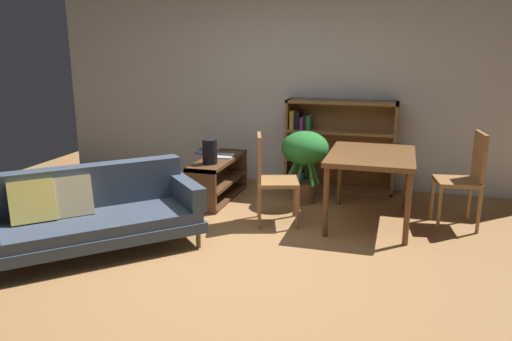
{
  "coord_description": "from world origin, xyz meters",
  "views": [
    {
      "loc": [
        1.4,
        -3.88,
        1.86
      ],
      "look_at": [
        0.07,
        0.67,
        0.65
      ],
      "focal_mm": 35.11,
      "sensor_mm": 36.0,
      "label": 1
    }
  ],
  "objects_px": {
    "potted_floor_plant": "(305,154)",
    "dining_table": "(371,161)",
    "fabric_couch": "(91,211)",
    "bookshelf": "(334,145)",
    "dining_chair_far": "(466,175)",
    "open_laptop": "(217,155)",
    "dining_chair_near": "(270,175)",
    "media_console": "(218,179)",
    "desk_speaker": "(210,152)"
  },
  "relations": [
    {
      "from": "dining_chair_near",
      "to": "potted_floor_plant",
      "type": "bearing_deg",
      "value": 74.97
    },
    {
      "from": "fabric_couch",
      "to": "bookshelf",
      "type": "relative_size",
      "value": 1.35
    },
    {
      "from": "desk_speaker",
      "to": "dining_chair_far",
      "type": "bearing_deg",
      "value": 1.39
    },
    {
      "from": "dining_chair_near",
      "to": "dining_chair_far",
      "type": "relative_size",
      "value": 0.96
    },
    {
      "from": "open_laptop",
      "to": "media_console",
      "type": "bearing_deg",
      "value": -66.35
    },
    {
      "from": "fabric_couch",
      "to": "media_console",
      "type": "relative_size",
      "value": 1.61
    },
    {
      "from": "media_console",
      "to": "potted_floor_plant",
      "type": "relative_size",
      "value": 1.34
    },
    {
      "from": "open_laptop",
      "to": "potted_floor_plant",
      "type": "distance_m",
      "value": 1.1
    },
    {
      "from": "fabric_couch",
      "to": "media_console",
      "type": "bearing_deg",
      "value": 72.68
    },
    {
      "from": "fabric_couch",
      "to": "dining_chair_far",
      "type": "xyz_separation_m",
      "value": [
        3.34,
        1.6,
        0.18
      ]
    },
    {
      "from": "media_console",
      "to": "dining_table",
      "type": "height_order",
      "value": "dining_table"
    },
    {
      "from": "fabric_couch",
      "to": "dining_chair_near",
      "type": "distance_m",
      "value": 1.81
    },
    {
      "from": "media_console",
      "to": "bookshelf",
      "type": "bearing_deg",
      "value": 33.81
    },
    {
      "from": "media_console",
      "to": "dining_chair_near",
      "type": "height_order",
      "value": "dining_chair_near"
    },
    {
      "from": "bookshelf",
      "to": "desk_speaker",
      "type": "bearing_deg",
      "value": -138.65
    },
    {
      "from": "open_laptop",
      "to": "potted_floor_plant",
      "type": "height_order",
      "value": "potted_floor_plant"
    },
    {
      "from": "open_laptop",
      "to": "dining_chair_near",
      "type": "relative_size",
      "value": 0.51
    },
    {
      "from": "fabric_couch",
      "to": "desk_speaker",
      "type": "xyz_separation_m",
      "value": [
        0.57,
        1.53,
        0.28
      ]
    },
    {
      "from": "dining_chair_near",
      "to": "dining_chair_far",
      "type": "distance_m",
      "value": 2.0
    },
    {
      "from": "potted_floor_plant",
      "to": "dining_chair_far",
      "type": "xyz_separation_m",
      "value": [
        1.74,
        -0.34,
        -0.05
      ]
    },
    {
      "from": "media_console",
      "to": "dining_chair_far",
      "type": "bearing_deg",
      "value": -4.08
    },
    {
      "from": "open_laptop",
      "to": "dining_chair_far",
      "type": "bearing_deg",
      "value": -6.37
    },
    {
      "from": "media_console",
      "to": "open_laptop",
      "type": "relative_size",
      "value": 2.39
    },
    {
      "from": "fabric_couch",
      "to": "potted_floor_plant",
      "type": "xyz_separation_m",
      "value": [
        1.6,
        1.94,
        0.23
      ]
    },
    {
      "from": "dining_chair_far",
      "to": "bookshelf",
      "type": "bearing_deg",
      "value": 144.48
    },
    {
      "from": "dining_chair_near",
      "to": "dining_chair_far",
      "type": "bearing_deg",
      "value": 12.97
    },
    {
      "from": "media_console",
      "to": "dining_chair_far",
      "type": "distance_m",
      "value": 2.8
    },
    {
      "from": "desk_speaker",
      "to": "dining_table",
      "type": "xyz_separation_m",
      "value": [
        1.83,
        -0.07,
        0.03
      ]
    },
    {
      "from": "desk_speaker",
      "to": "dining_table",
      "type": "relative_size",
      "value": 0.24
    },
    {
      "from": "dining_table",
      "to": "desk_speaker",
      "type": "bearing_deg",
      "value": 177.67
    },
    {
      "from": "potted_floor_plant",
      "to": "dining_table",
      "type": "xyz_separation_m",
      "value": [
        0.8,
        -0.48,
        0.07
      ]
    },
    {
      "from": "potted_floor_plant",
      "to": "bookshelf",
      "type": "distance_m",
      "value": 0.76
    },
    {
      "from": "fabric_couch",
      "to": "potted_floor_plant",
      "type": "bearing_deg",
      "value": 50.49
    },
    {
      "from": "desk_speaker",
      "to": "dining_table",
      "type": "bearing_deg",
      "value": -2.33
    },
    {
      "from": "fabric_couch",
      "to": "dining_chair_far",
      "type": "distance_m",
      "value": 3.71
    },
    {
      "from": "fabric_couch",
      "to": "bookshelf",
      "type": "height_order",
      "value": "bookshelf"
    },
    {
      "from": "potted_floor_plant",
      "to": "dining_table",
      "type": "relative_size",
      "value": 0.74
    },
    {
      "from": "media_console",
      "to": "dining_table",
      "type": "distance_m",
      "value": 1.92
    },
    {
      "from": "open_laptop",
      "to": "dining_chair_near",
      "type": "bearing_deg",
      "value": -40.98
    },
    {
      "from": "fabric_couch",
      "to": "dining_table",
      "type": "bearing_deg",
      "value": 31.33
    },
    {
      "from": "fabric_couch",
      "to": "dining_table",
      "type": "xyz_separation_m",
      "value": [
        2.4,
        1.46,
        0.3
      ]
    },
    {
      "from": "media_console",
      "to": "open_laptop",
      "type": "bearing_deg",
      "value": 113.65
    },
    {
      "from": "desk_speaker",
      "to": "open_laptop",
      "type": "bearing_deg",
      "value": 98.64
    },
    {
      "from": "dining_chair_far",
      "to": "open_laptop",
      "type": "bearing_deg",
      "value": 173.63
    },
    {
      "from": "bookshelf",
      "to": "dining_chair_far",
      "type": "bearing_deg",
      "value": -35.52
    },
    {
      "from": "potted_floor_plant",
      "to": "dining_chair_far",
      "type": "bearing_deg",
      "value": -11.13
    },
    {
      "from": "dining_table",
      "to": "dining_chair_far",
      "type": "distance_m",
      "value": 0.96
    },
    {
      "from": "open_laptop",
      "to": "dining_chair_near",
      "type": "height_order",
      "value": "dining_chair_near"
    },
    {
      "from": "dining_chair_far",
      "to": "dining_chair_near",
      "type": "bearing_deg",
      "value": -167.03
    },
    {
      "from": "fabric_couch",
      "to": "open_laptop",
      "type": "relative_size",
      "value": 3.85
    }
  ]
}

